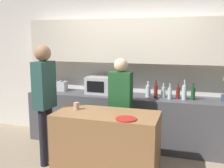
{
  "coord_description": "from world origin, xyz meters",
  "views": [
    {
      "loc": [
        1.04,
        -2.94,
        1.85
      ],
      "look_at": [
        -0.01,
        0.49,
        1.24
      ],
      "focal_mm": 42.0,
      "sensor_mm": 36.0,
      "label": 1
    }
  ],
  "objects_px": {
    "bottle_3": "(170,93)",
    "bottle_6": "(193,93)",
    "person_left": "(44,94)",
    "person_center": "(121,100)",
    "cup_0": "(76,106)",
    "bottle_2": "(163,92)",
    "plate_on_island": "(126,119)",
    "bottle_5": "(184,92)",
    "microwave": "(102,85)",
    "bottle_4": "(178,93)",
    "bottle_1": "(156,91)",
    "bottle_0": "(148,91)",
    "toaster": "(60,86)"
  },
  "relations": [
    {
      "from": "bottle_0",
      "to": "bottle_1",
      "type": "bearing_deg",
      "value": -24.14
    },
    {
      "from": "bottle_0",
      "to": "cup_0",
      "type": "relative_size",
      "value": 2.67
    },
    {
      "from": "bottle_3",
      "to": "bottle_4",
      "type": "relative_size",
      "value": 0.99
    },
    {
      "from": "bottle_2",
      "to": "bottle_6",
      "type": "height_order",
      "value": "bottle_6"
    },
    {
      "from": "toaster",
      "to": "bottle_6",
      "type": "height_order",
      "value": "bottle_6"
    },
    {
      "from": "toaster",
      "to": "person_center",
      "type": "relative_size",
      "value": 0.17
    },
    {
      "from": "person_left",
      "to": "bottle_6",
      "type": "bearing_deg",
      "value": 121.79
    },
    {
      "from": "bottle_3",
      "to": "bottle_4",
      "type": "distance_m",
      "value": 0.14
    },
    {
      "from": "bottle_1",
      "to": "bottle_2",
      "type": "height_order",
      "value": "bottle_1"
    },
    {
      "from": "cup_0",
      "to": "bottle_2",
      "type": "bearing_deg",
      "value": 46.81
    },
    {
      "from": "microwave",
      "to": "bottle_3",
      "type": "relative_size",
      "value": 2.03
    },
    {
      "from": "bottle_2",
      "to": "bottle_1",
      "type": "bearing_deg",
      "value": -139.93
    },
    {
      "from": "bottle_1",
      "to": "person_left",
      "type": "bearing_deg",
      "value": -145.48
    },
    {
      "from": "bottle_4",
      "to": "plate_on_island",
      "type": "bearing_deg",
      "value": -111.83
    },
    {
      "from": "microwave",
      "to": "person_left",
      "type": "relative_size",
      "value": 0.29
    },
    {
      "from": "microwave",
      "to": "plate_on_island",
      "type": "bearing_deg",
      "value": -60.08
    },
    {
      "from": "plate_on_island",
      "to": "person_left",
      "type": "relative_size",
      "value": 0.15
    },
    {
      "from": "bottle_3",
      "to": "person_center",
      "type": "bearing_deg",
      "value": -145.24
    },
    {
      "from": "bottle_3",
      "to": "cup_0",
      "type": "xyz_separation_m",
      "value": [
        -1.18,
        -1.03,
        -0.05
      ]
    },
    {
      "from": "plate_on_island",
      "to": "cup_0",
      "type": "height_order",
      "value": "cup_0"
    },
    {
      "from": "bottle_1",
      "to": "bottle_6",
      "type": "height_order",
      "value": "bottle_1"
    },
    {
      "from": "bottle_2",
      "to": "bottle_3",
      "type": "relative_size",
      "value": 0.93
    },
    {
      "from": "microwave",
      "to": "bottle_1",
      "type": "relative_size",
      "value": 1.72
    },
    {
      "from": "bottle_4",
      "to": "toaster",
      "type": "bearing_deg",
      "value": 178.66
    },
    {
      "from": "bottle_5",
      "to": "person_center",
      "type": "relative_size",
      "value": 0.2
    },
    {
      "from": "microwave",
      "to": "person_center",
      "type": "distance_m",
      "value": 0.8
    },
    {
      "from": "bottle_0",
      "to": "person_left",
      "type": "bearing_deg",
      "value": -141.17
    },
    {
      "from": "bottle_4",
      "to": "bottle_0",
      "type": "bearing_deg",
      "value": 179.47
    },
    {
      "from": "bottle_2",
      "to": "person_left",
      "type": "relative_size",
      "value": 0.13
    },
    {
      "from": "microwave",
      "to": "bottle_6",
      "type": "bearing_deg",
      "value": -2.19
    },
    {
      "from": "bottle_3",
      "to": "person_left",
      "type": "bearing_deg",
      "value": -149.46
    },
    {
      "from": "bottle_1",
      "to": "plate_on_island",
      "type": "relative_size",
      "value": 1.16
    },
    {
      "from": "bottle_5",
      "to": "person_left",
      "type": "relative_size",
      "value": 0.18
    },
    {
      "from": "toaster",
      "to": "cup_0",
      "type": "height_order",
      "value": "toaster"
    },
    {
      "from": "bottle_1",
      "to": "bottle_5",
      "type": "relative_size",
      "value": 0.94
    },
    {
      "from": "bottle_1",
      "to": "bottle_4",
      "type": "bearing_deg",
      "value": 9.12
    },
    {
      "from": "microwave",
      "to": "bottle_1",
      "type": "height_order",
      "value": "bottle_1"
    },
    {
      "from": "microwave",
      "to": "bottle_4",
      "type": "height_order",
      "value": "microwave"
    },
    {
      "from": "microwave",
      "to": "bottle_0",
      "type": "distance_m",
      "value": 0.85
    },
    {
      "from": "bottle_0",
      "to": "bottle_4",
      "type": "height_order",
      "value": "bottle_0"
    },
    {
      "from": "bottle_5",
      "to": "person_left",
      "type": "distance_m",
      "value": 2.19
    },
    {
      "from": "person_center",
      "to": "bottle_2",
      "type": "bearing_deg",
      "value": -131.72
    },
    {
      "from": "bottle_0",
      "to": "bottle_6",
      "type": "relative_size",
      "value": 0.97
    },
    {
      "from": "bottle_1",
      "to": "person_center",
      "type": "xyz_separation_m",
      "value": [
        -0.47,
        -0.49,
        -0.08
      ]
    },
    {
      "from": "bottle_3",
      "to": "bottle_6",
      "type": "distance_m",
      "value": 0.36
    },
    {
      "from": "bottle_0",
      "to": "cup_0",
      "type": "xyz_separation_m",
      "value": [
        -0.82,
        -1.1,
        -0.05
      ]
    },
    {
      "from": "bottle_6",
      "to": "toaster",
      "type": "bearing_deg",
      "value": 178.54
    },
    {
      "from": "microwave",
      "to": "bottle_1",
      "type": "xyz_separation_m",
      "value": [
        0.99,
        -0.11,
        -0.03
      ]
    },
    {
      "from": "bottle_6",
      "to": "bottle_3",
      "type": "bearing_deg",
      "value": -171.41
    },
    {
      "from": "cup_0",
      "to": "person_left",
      "type": "relative_size",
      "value": 0.06
    }
  ]
}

